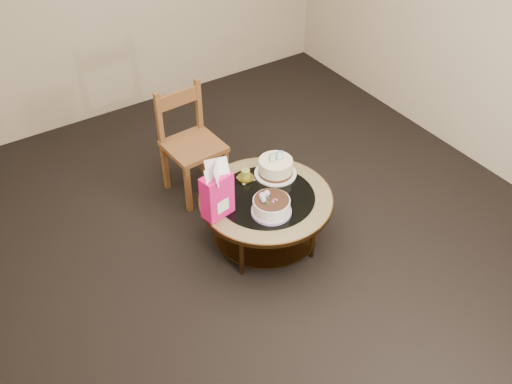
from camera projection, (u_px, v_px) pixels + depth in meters
ground at (265, 240)px, 4.58m from camera, size 5.00×5.00×0.00m
room_walls at (268, 65)px, 3.58m from camera, size 4.52×5.02×2.61m
coffee_table at (266, 204)px, 4.33m from camera, size 1.02×1.02×0.46m
decorated_cake at (271, 207)px, 4.11m from camera, size 0.29×0.29×0.17m
cream_cake at (276, 167)px, 4.45m from camera, size 0.33×0.33×0.21m
gift_bag at (217, 190)px, 3.99m from camera, size 0.24×0.19×0.45m
pillar_candle at (246, 176)px, 4.42m from camera, size 0.13×0.13×0.10m
dining_chair at (191, 143)px, 4.77m from camera, size 0.47×0.47×0.96m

